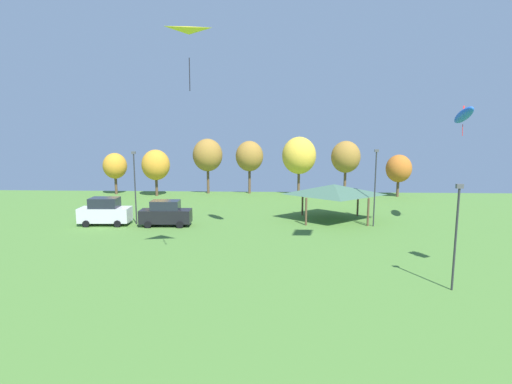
{
  "coord_description": "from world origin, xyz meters",
  "views": [
    {
      "loc": [
        2.0,
        2.52,
        8.72
      ],
      "look_at": [
        1.41,
        16.68,
        6.56
      ],
      "focal_mm": 28.0,
      "sensor_mm": 36.0,
      "label": 1
    }
  ],
  "objects_px": {
    "parked_car_second_from_left": "(166,213)",
    "park_pavilion": "(334,189)",
    "kite_flying_4": "(189,48)",
    "light_post_0": "(456,231)",
    "parked_car_leftmost": "(105,212)",
    "treeline_tree_3": "(249,156)",
    "treeline_tree_2": "(208,155)",
    "light_post_2": "(135,184)",
    "treeline_tree_0": "(115,166)",
    "treeline_tree_1": "(156,165)",
    "light_post_1": "(375,184)",
    "treeline_tree_4": "(299,156)",
    "kite_flying_5": "(464,115)",
    "treeline_tree_6": "(399,169)",
    "treeline_tree_5": "(346,157)"
  },
  "relations": [
    {
      "from": "park_pavilion",
      "to": "light_post_2",
      "type": "bearing_deg",
      "value": -172.43
    },
    {
      "from": "treeline_tree_0",
      "to": "treeline_tree_2",
      "type": "xyz_separation_m",
      "value": [
        12.79,
        1.28,
        1.46
      ]
    },
    {
      "from": "treeline_tree_3",
      "to": "treeline_tree_5",
      "type": "distance_m",
      "value": 13.26
    },
    {
      "from": "light_post_0",
      "to": "treeline_tree_2",
      "type": "relative_size",
      "value": 0.77
    },
    {
      "from": "treeline_tree_0",
      "to": "treeline_tree_1",
      "type": "height_order",
      "value": "treeline_tree_1"
    },
    {
      "from": "kite_flying_4",
      "to": "treeline_tree_5",
      "type": "relative_size",
      "value": 0.35
    },
    {
      "from": "parked_car_leftmost",
      "to": "treeline_tree_6",
      "type": "height_order",
      "value": "treeline_tree_6"
    },
    {
      "from": "light_post_1",
      "to": "treeline_tree_2",
      "type": "bearing_deg",
      "value": 133.87
    },
    {
      "from": "light_post_0",
      "to": "treeline_tree_6",
      "type": "bearing_deg",
      "value": 78.02
    },
    {
      "from": "park_pavilion",
      "to": "light_post_2",
      "type": "relative_size",
      "value": 1.08
    },
    {
      "from": "treeline_tree_0",
      "to": "treeline_tree_3",
      "type": "distance_m",
      "value": 18.77
    },
    {
      "from": "treeline_tree_2",
      "to": "park_pavilion",
      "type": "bearing_deg",
      "value": -47.95
    },
    {
      "from": "kite_flying_5",
      "to": "park_pavilion",
      "type": "height_order",
      "value": "kite_flying_5"
    },
    {
      "from": "light_post_2",
      "to": "kite_flying_4",
      "type": "bearing_deg",
      "value": -58.36
    },
    {
      "from": "parked_car_leftmost",
      "to": "light_post_2",
      "type": "distance_m",
      "value": 3.86
    },
    {
      "from": "treeline_tree_3",
      "to": "treeline_tree_6",
      "type": "bearing_deg",
      "value": -5.71
    },
    {
      "from": "light_post_1",
      "to": "treeline_tree_6",
      "type": "height_order",
      "value": "light_post_1"
    },
    {
      "from": "treeline_tree_0",
      "to": "treeline_tree_5",
      "type": "xyz_separation_m",
      "value": [
        31.9,
        0.55,
        1.3
      ]
    },
    {
      "from": "treeline_tree_4",
      "to": "treeline_tree_6",
      "type": "distance_m",
      "value": 13.43
    },
    {
      "from": "treeline_tree_3",
      "to": "light_post_0",
      "type": "bearing_deg",
      "value": -68.93
    },
    {
      "from": "kite_flying_4",
      "to": "treeline_tree_2",
      "type": "relative_size",
      "value": 0.34
    },
    {
      "from": "kite_flying_4",
      "to": "light_post_0",
      "type": "xyz_separation_m",
      "value": [
        14.74,
        -1.76,
        -9.99
      ]
    },
    {
      "from": "kite_flying_5",
      "to": "light_post_1",
      "type": "distance_m",
      "value": 9.57
    },
    {
      "from": "treeline_tree_0",
      "to": "treeline_tree_1",
      "type": "distance_m",
      "value": 6.27
    },
    {
      "from": "light_post_0",
      "to": "light_post_2",
      "type": "height_order",
      "value": "light_post_2"
    },
    {
      "from": "light_post_2",
      "to": "treeline_tree_0",
      "type": "height_order",
      "value": "light_post_2"
    },
    {
      "from": "parked_car_leftmost",
      "to": "treeline_tree_4",
      "type": "bearing_deg",
      "value": 43.21
    },
    {
      "from": "kite_flying_4",
      "to": "treeline_tree_3",
      "type": "bearing_deg",
      "value": 87.38
    },
    {
      "from": "treeline_tree_4",
      "to": "treeline_tree_6",
      "type": "xyz_separation_m",
      "value": [
        13.18,
        -2.0,
        -1.59
      ]
    },
    {
      "from": "light_post_1",
      "to": "park_pavilion",
      "type": "bearing_deg",
      "value": 143.79
    },
    {
      "from": "treeline_tree_2",
      "to": "treeline_tree_5",
      "type": "distance_m",
      "value": 19.13
    },
    {
      "from": "park_pavilion",
      "to": "kite_flying_4",
      "type": "bearing_deg",
      "value": -124.47
    },
    {
      "from": "parked_car_leftmost",
      "to": "parked_car_second_from_left",
      "type": "bearing_deg",
      "value": -4.17
    },
    {
      "from": "park_pavilion",
      "to": "treeline_tree_4",
      "type": "bearing_deg",
      "value": 97.9
    },
    {
      "from": "light_post_1",
      "to": "treeline_tree_1",
      "type": "height_order",
      "value": "light_post_1"
    },
    {
      "from": "kite_flying_5",
      "to": "light_post_1",
      "type": "xyz_separation_m",
      "value": [
        -7.32,
        0.29,
        -6.15
      ]
    },
    {
      "from": "parked_car_second_from_left",
      "to": "park_pavilion",
      "type": "bearing_deg",
      "value": 8.94
    },
    {
      "from": "park_pavilion",
      "to": "treeline_tree_0",
      "type": "distance_m",
      "value": 31.97
    },
    {
      "from": "treeline_tree_1",
      "to": "treeline_tree_5",
      "type": "relative_size",
      "value": 0.85
    },
    {
      "from": "treeline_tree_5",
      "to": "treeline_tree_6",
      "type": "xyz_separation_m",
      "value": [
        6.88,
        -1.14,
        -1.46
      ]
    },
    {
      "from": "light_post_1",
      "to": "treeline_tree_4",
      "type": "xyz_separation_m",
      "value": [
        -5.7,
        19.37,
        1.41
      ]
    },
    {
      "from": "kite_flying_5",
      "to": "treeline_tree_2",
      "type": "bearing_deg",
      "value": 142.89
    },
    {
      "from": "treeline_tree_1",
      "to": "treeline_tree_5",
      "type": "height_order",
      "value": "treeline_tree_5"
    },
    {
      "from": "parked_car_second_from_left",
      "to": "treeline_tree_0",
      "type": "relative_size",
      "value": 0.82
    },
    {
      "from": "park_pavilion",
      "to": "light_post_2",
      "type": "xyz_separation_m",
      "value": [
        -18.89,
        -2.51,
        0.77
      ]
    },
    {
      "from": "treeline_tree_1",
      "to": "treeline_tree_0",
      "type": "bearing_deg",
      "value": 168.23
    },
    {
      "from": "light_post_1",
      "to": "treeline_tree_5",
      "type": "bearing_deg",
      "value": 88.11
    },
    {
      "from": "treeline_tree_1",
      "to": "treeline_tree_4",
      "type": "xyz_separation_m",
      "value": [
        19.47,
        2.69,
        1.16
      ]
    },
    {
      "from": "light_post_0",
      "to": "treeline_tree_3",
      "type": "height_order",
      "value": "treeline_tree_3"
    },
    {
      "from": "parked_car_second_from_left",
      "to": "treeline_tree_5",
      "type": "relative_size",
      "value": 0.64
    }
  ]
}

